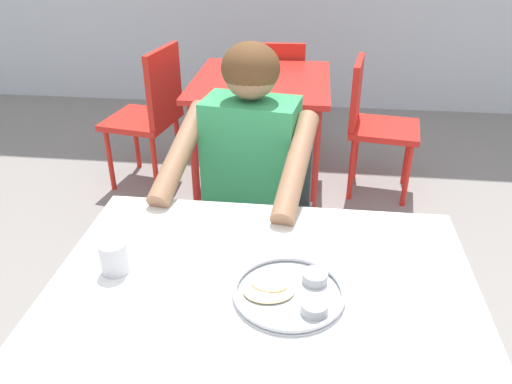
{
  "coord_description": "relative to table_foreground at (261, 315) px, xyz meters",
  "views": [
    {
      "loc": [
        0.02,
        -0.92,
        1.56
      ],
      "look_at": [
        -0.12,
        0.29,
        0.88
      ],
      "focal_mm": 35.06,
      "sensor_mm": 36.0,
      "label": 1
    }
  ],
  "objects": [
    {
      "name": "chair_red_left",
      "position": [
        -0.88,
        1.87,
        -0.15
      ],
      "size": [
        0.46,
        0.48,
        0.88
      ],
      "color": "red",
      "rests_on": "ground"
    },
    {
      "name": "chair_red_right",
      "position": [
        0.47,
        1.93,
        -0.17
      ],
      "size": [
        0.46,
        0.43,
        0.83
      ],
      "color": "red",
      "rests_on": "ground"
    },
    {
      "name": "drinking_cup",
      "position": [
        -0.39,
        0.05,
        0.12
      ],
      "size": [
        0.07,
        0.07,
        0.09
      ],
      "color": "silver",
      "rests_on": "table_foreground"
    },
    {
      "name": "table_foreground",
      "position": [
        0.0,
        0.0,
        0.0
      ],
      "size": [
        1.1,
        0.87,
        0.73
      ],
      "color": "white",
      "rests_on": "ground"
    },
    {
      "name": "thali_tray",
      "position": [
        0.07,
        -0.0,
        0.08
      ],
      "size": [
        0.28,
        0.28,
        0.03
      ],
      "color": "#B7BABF",
      "rests_on": "table_foreground"
    },
    {
      "name": "chair_red_far",
      "position": [
        -0.15,
        2.46,
        -0.17
      ],
      "size": [
        0.41,
        0.46,
        0.82
      ],
      "color": "red",
      "rests_on": "ground"
    },
    {
      "name": "table_background_red",
      "position": [
        -0.2,
        1.86,
        -0.02
      ],
      "size": [
        0.79,
        0.86,
        0.72
      ],
      "color": "red",
      "rests_on": "ground"
    },
    {
      "name": "chair_foreground",
      "position": [
        -0.1,
        0.86,
        -0.16
      ],
      "size": [
        0.49,
        0.46,
        0.83
      ],
      "color": "#3F3F44",
      "rests_on": "ground"
    },
    {
      "name": "diner_foreground",
      "position": [
        -0.13,
        0.64,
        0.06
      ],
      "size": [
        0.55,
        0.59,
        1.18
      ],
      "color": "#2D2D2D",
      "rests_on": "ground"
    }
  ]
}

